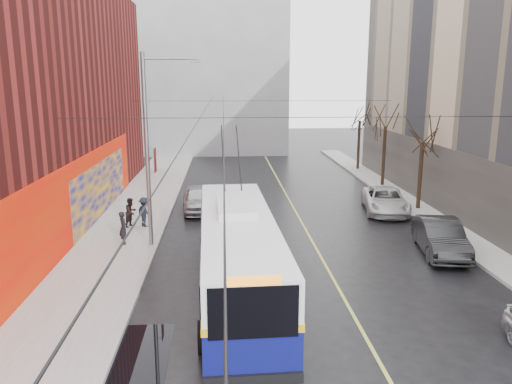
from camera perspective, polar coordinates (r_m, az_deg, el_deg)
ground at (r=15.26m, az=7.76°, el=-18.07°), size 140.00×140.00×0.00m
sidewalk_left at (r=26.51m, az=-14.91°, el=-4.67°), size 4.00×60.00×0.15m
sidewalk_right at (r=28.55m, az=20.91°, el=-3.85°), size 2.00×60.00×0.15m
lane_line at (r=28.26m, az=5.19°, el=-3.37°), size 0.12×50.00×0.01m
building_far at (r=57.93m, az=-7.08°, el=13.76°), size 20.50×12.10×18.00m
streetlight_pole at (r=23.26m, az=-11.99°, el=5.15°), size 2.65×0.60×9.00m
catenary_wires at (r=27.65m, az=-3.21°, el=9.46°), size 18.00×60.00×0.22m
tree_near at (r=31.28m, az=18.60°, el=6.86°), size 3.20×3.20×6.40m
tree_mid at (r=37.81m, az=14.64°, el=8.41°), size 3.20×3.20×6.68m
tree_far at (r=44.51m, az=11.82°, el=8.98°), size 3.20×3.20×6.57m
puddle at (r=15.75m, az=-14.76°, el=-17.33°), size 2.64×3.38×0.01m
pigeons_flying at (r=22.84m, az=-0.45°, el=10.22°), size 3.42×1.94×1.06m
trolleybus at (r=18.31m, az=-2.08°, el=-7.05°), size 3.17×12.23×5.75m
parked_car_b at (r=24.30m, az=20.32°, el=-4.85°), size 2.46×5.05×1.59m
parked_car_c at (r=30.97m, az=14.54°, el=-0.92°), size 3.25×5.55×1.45m
following_car at (r=30.39m, az=-6.66°, el=-0.79°), size 2.19×4.61×1.52m
pedestrian_a at (r=24.52m, az=-14.93°, el=-3.96°), size 0.53×0.66×1.58m
pedestrian_b at (r=27.30m, az=-14.09°, el=-2.26°), size 0.88×0.95×1.56m
pedestrian_c at (r=27.16m, az=-12.63°, el=-2.23°), size 1.14×1.14×1.59m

